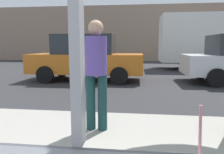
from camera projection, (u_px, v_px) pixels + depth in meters
name	position (u px, v px, depth m)	size (l,w,h in m)	color
ground_plane	(130.00, 78.00, 8.93)	(60.00, 60.00, 0.00)	#2D2D30
sidewalk_strip	(114.00, 153.00, 2.64)	(16.00, 2.80, 0.12)	#9E998E
building_facade_far	(135.00, 34.00, 19.11)	(28.00, 1.20, 4.88)	gray
parked_car_orange	(86.00, 58.00, 8.38)	(4.41, 1.94, 1.80)	orange
box_truck	(221.00, 40.00, 12.01)	(7.13, 2.44, 3.11)	silver
pedestrian	(96.00, 69.00, 3.10)	(0.32, 0.32, 1.63)	#1A3D40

